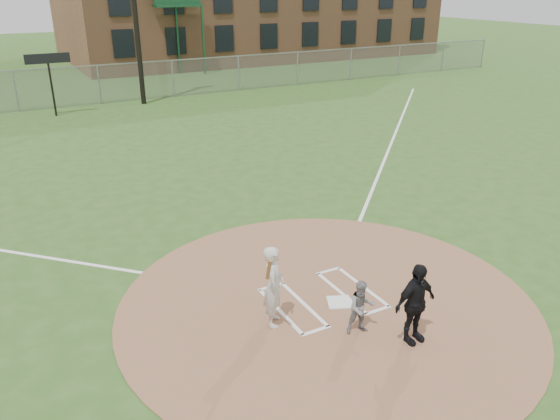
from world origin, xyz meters
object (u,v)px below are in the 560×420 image
batter_at_plate (274,286)px  umpire (415,304)px  home_plate (339,302)px  catcher (361,307)px

batter_at_plate → umpire: bearing=-40.5°
batter_at_plate → home_plate: bearing=-0.8°
umpire → batter_at_plate: bearing=135.5°
umpire → batter_at_plate: (-1.94, 1.66, 0.04)m
catcher → batter_at_plate: batter_at_plate is taller
catcher → batter_at_plate: size_ratio=0.59×
umpire → home_plate: bearing=101.5°
umpire → batter_at_plate: size_ratio=0.87×
catcher → batter_at_plate: (-1.28, 1.00, 0.28)m
home_plate → umpire: umpire is taller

